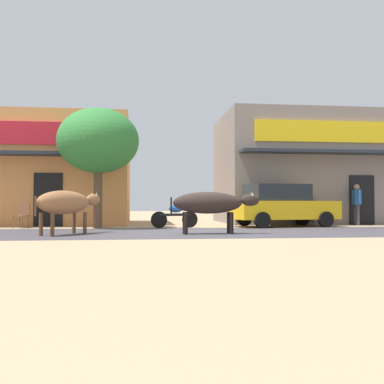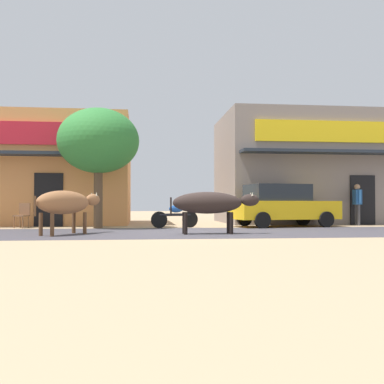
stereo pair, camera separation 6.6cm
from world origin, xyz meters
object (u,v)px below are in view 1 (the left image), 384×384
parked_motorcycle (175,215)px  cow_near_brown (66,203)px  parked_hatchback_car (282,205)px  pedestrian_by_shop (357,201)px  cafe_chair_near_tree (22,214)px  roadside_tree (98,141)px  cow_far_dark (210,203)px

parked_motorcycle → cow_near_brown: (-3.45, -3.36, 0.45)m
parked_hatchback_car → cow_near_brown: 8.45m
parked_hatchback_car → pedestrian_by_shop: 3.52m
parked_motorcycle → pedestrian_by_shop: bearing=7.7°
parked_motorcycle → cafe_chair_near_tree: parked_motorcycle is taller
parked_hatchback_car → cow_near_brown: parked_hatchback_car is taller
roadside_tree → cow_far_dark: (3.60, -3.64, -2.29)m
roadside_tree → cow_near_brown: bearing=-99.9°
roadside_tree → parked_motorcycle: 3.94m
roadside_tree → parked_hatchback_car: size_ratio=1.04×
parked_motorcycle → cow_near_brown: bearing=-135.8°
roadside_tree → parked_hatchback_car: (7.01, 0.18, -2.35)m
cow_far_dark → pedestrian_by_shop: (6.85, 4.54, 0.10)m
cow_near_brown → cafe_chair_near_tree: cow_near_brown is taller
cow_near_brown → cow_far_dark: (4.21, -0.16, -0.01)m
cafe_chair_near_tree → parked_motorcycle: bearing=-5.4°
cafe_chair_near_tree → roadside_tree: bearing=-8.3°
cow_near_brown → roadside_tree: bearing=80.1°
roadside_tree → cow_far_dark: size_ratio=1.65×
parked_hatchback_car → cafe_chair_near_tree: (-9.78, 0.23, -0.33)m
parked_motorcycle → cafe_chair_near_tree: bearing=174.6°
roadside_tree → cafe_chair_near_tree: roadside_tree is taller
parked_motorcycle → cow_far_dark: bearing=-77.9°
roadside_tree → cafe_chair_near_tree: 3.88m
cow_far_dark → cafe_chair_near_tree: (-6.37, 4.05, -0.39)m
roadside_tree → cow_far_dark: 5.61m
cow_near_brown → cow_far_dark: size_ratio=0.85×
parked_hatchback_car → cafe_chair_near_tree: parked_hatchback_car is taller
parked_motorcycle → pedestrian_by_shop: pedestrian_by_shop is taller
parked_hatchback_car → pedestrian_by_shop: bearing=11.9°
cow_far_dark → cafe_chair_near_tree: bearing=147.6°
pedestrian_by_shop → cow_far_dark: bearing=-146.5°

